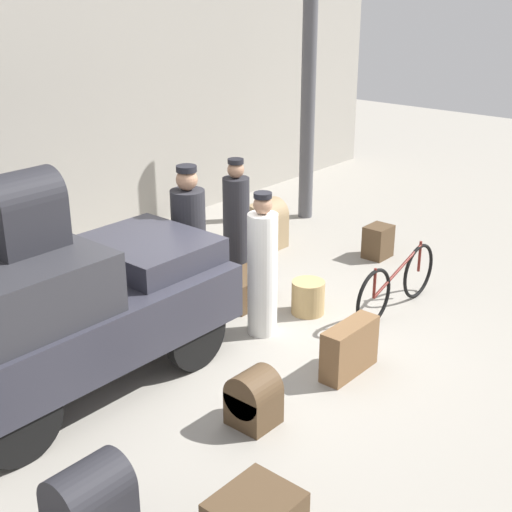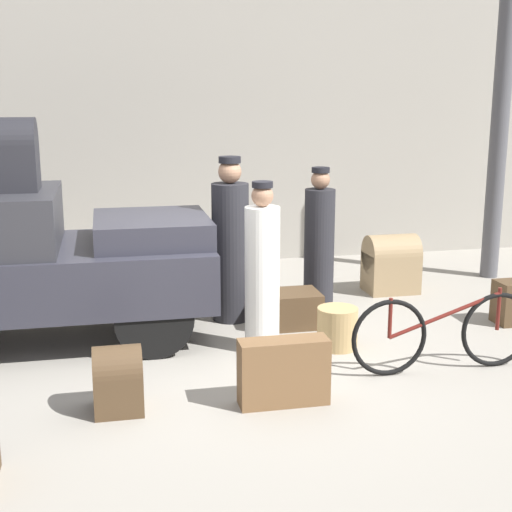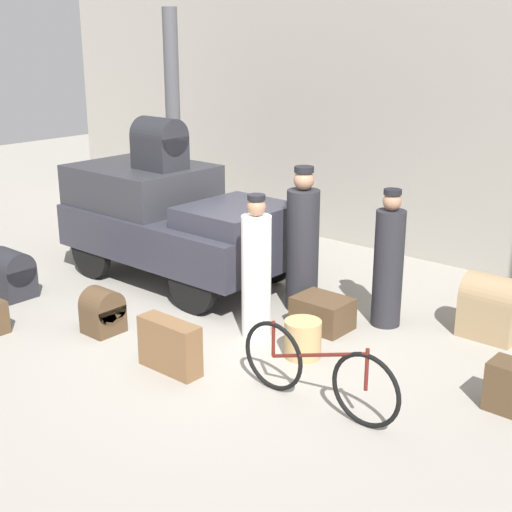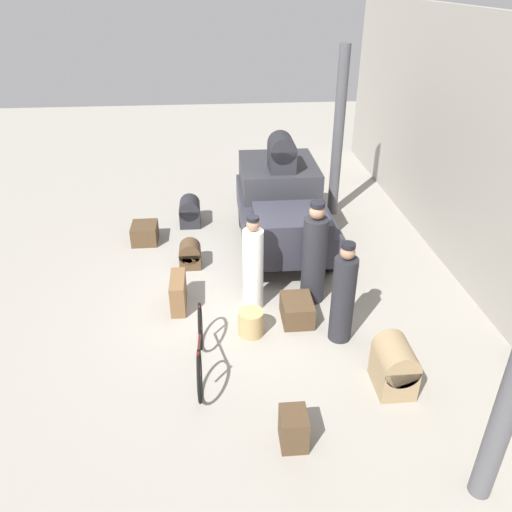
% 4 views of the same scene
% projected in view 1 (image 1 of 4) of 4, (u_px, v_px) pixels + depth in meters
% --- Properties ---
extents(ground_plane, '(30.00, 30.00, 0.00)m').
position_uv_depth(ground_plane, '(258.00, 344.00, 8.01)').
color(ground_plane, gray).
extents(station_building_facade, '(16.00, 0.15, 4.50)m').
position_uv_depth(station_building_facade, '(30.00, 103.00, 9.66)').
color(station_building_facade, gray).
rests_on(station_building_facade, ground).
extents(canopy_pillar_right, '(0.24, 0.24, 3.75)m').
position_uv_depth(canopy_pillar_right, '(308.00, 107.00, 11.55)').
color(canopy_pillar_right, '#4C4C51').
rests_on(canopy_pillar_right, ground).
extents(truck, '(3.33, 1.69, 1.56)m').
position_uv_depth(truck, '(52.00, 308.00, 6.85)').
color(truck, black).
rests_on(truck, ground).
extents(bicycle, '(1.78, 0.04, 0.76)m').
position_uv_depth(bicycle, '(397.00, 283.00, 8.67)').
color(bicycle, black).
rests_on(bicycle, ground).
extents(wicker_basket, '(0.41, 0.41, 0.42)m').
position_uv_depth(wicker_basket, '(308.00, 297.00, 8.67)').
color(wicker_basket, tan).
rests_on(wicker_basket, ground).
extents(porter_standing_middle, '(0.34, 0.34, 1.68)m').
position_uv_depth(porter_standing_middle, '(262.00, 270.00, 8.00)').
color(porter_standing_middle, white).
rests_on(porter_standing_middle, ground).
extents(porter_lifting_near_truck, '(0.35, 0.35, 1.67)m').
position_uv_depth(porter_lifting_near_truck, '(236.00, 225.00, 9.45)').
color(porter_lifting_near_truck, '#232328').
rests_on(porter_lifting_near_truck, ground).
extents(conductor_in_dark_uniform, '(0.41, 0.41, 1.83)m').
position_uv_depth(conductor_in_dark_uniform, '(189.00, 247.00, 8.51)').
color(conductor_in_dark_uniform, '#232328').
rests_on(conductor_in_dark_uniform, ground).
extents(trunk_large_brown, '(0.55, 0.45, 0.65)m').
position_uv_depth(trunk_large_brown, '(89.00, 503.00, 5.13)').
color(trunk_large_brown, '#232328').
rests_on(trunk_large_brown, ground).
extents(suitcase_black_upright, '(0.39, 0.41, 0.54)m').
position_uv_depth(suitcase_black_upright, '(254.00, 398.00, 6.51)').
color(suitcase_black_upright, '#4C3823').
rests_on(suitcase_black_upright, ground).
extents(trunk_wicker_pale, '(0.74, 0.24, 0.55)m').
position_uv_depth(trunk_wicker_pale, '(349.00, 349.00, 7.34)').
color(trunk_wicker_pale, brown).
rests_on(trunk_wicker_pale, ground).
extents(suitcase_tan_flat, '(0.39, 0.32, 0.48)m').
position_uv_depth(suitcase_tan_flat, '(378.00, 242.00, 10.39)').
color(suitcase_tan_flat, '#4C3823').
rests_on(suitcase_tan_flat, ground).
extents(trunk_umber_medium, '(0.65, 0.49, 0.38)m').
position_uv_depth(trunk_umber_medium, '(244.00, 289.00, 8.95)').
color(trunk_umber_medium, '#4C3823').
rests_on(trunk_umber_medium, ground).
extents(trunk_barrel_dark, '(0.64, 0.49, 0.75)m').
position_uv_depth(trunk_barrel_dark, '(263.00, 225.00, 10.67)').
color(trunk_barrel_dark, '#937A56').
rests_on(trunk_barrel_dark, ground).
extents(trunk_on_truck_roof, '(0.66, 0.51, 0.71)m').
position_uv_depth(trunk_on_truck_roof, '(22.00, 211.00, 6.34)').
color(trunk_on_truck_roof, '#232328').
rests_on(trunk_on_truck_roof, truck).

